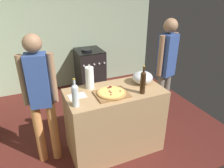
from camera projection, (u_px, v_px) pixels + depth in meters
ground_plane at (95, 116)px, 3.82m from camera, size 3.87×3.54×0.02m
kitchen_wall_rear at (69, 29)px, 4.52m from camera, size 3.87×0.10×2.60m
counter at (115, 121)px, 2.88m from camera, size 1.25×0.65×0.93m
cutting_board at (112, 94)px, 2.58m from camera, size 0.40×0.32×0.02m
pizza at (112, 92)px, 2.57m from camera, size 0.35×0.35×0.03m
mixing_bowl at (143, 77)px, 2.85m from camera, size 0.28×0.28×0.17m
paper_towel_roll at (90, 78)px, 2.69m from camera, size 0.11×0.11×0.30m
wine_bottle_amber at (75, 94)px, 2.28m from camera, size 0.08×0.08×0.33m
wine_bottle_clear at (143, 82)px, 2.56m from camera, size 0.07×0.07×0.36m
recipe_sheet at (77, 96)px, 2.55m from camera, size 0.21×0.15×0.00m
stove at (90, 70)px, 4.65m from camera, size 0.55×0.64×0.94m
person_in_stripes at (40, 94)px, 2.47m from camera, size 0.40×0.24×1.70m
person_in_red at (166, 66)px, 3.27m from camera, size 0.39×0.26×1.73m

